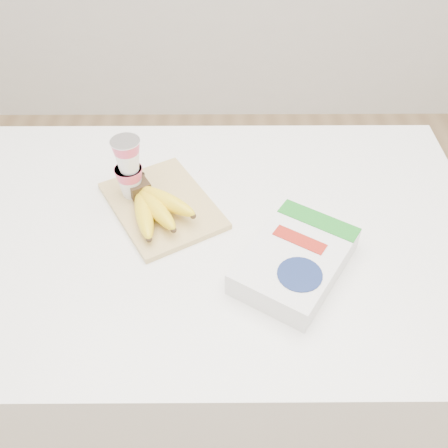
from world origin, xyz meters
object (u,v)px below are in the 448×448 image
at_px(table, 213,341).
at_px(cutting_board, 162,205).
at_px(bananas, 154,206).
at_px(yogurt_stack, 128,167).
at_px(cereal_box, 295,260).

height_order(table, cutting_board, cutting_board).
distance_m(table, bananas, 0.53).
bearing_deg(yogurt_stack, table, -28.50).
bearing_deg(cereal_box, yogurt_stack, -179.01).
relative_size(table, cereal_box, 3.97).
distance_m(bananas, cereal_box, 0.35).
xyz_separation_m(cutting_board, bananas, (-0.01, -0.04, 0.03)).
xyz_separation_m(bananas, yogurt_stack, (-0.06, 0.07, 0.06)).
distance_m(cutting_board, yogurt_stack, 0.12).
xyz_separation_m(table, bananas, (-0.13, 0.03, 0.51)).
height_order(bananas, yogurt_stack, yogurt_stack).
height_order(bananas, cereal_box, bananas).
xyz_separation_m(cutting_board, yogurt_stack, (-0.07, 0.03, 0.09)).
bearing_deg(cereal_box, cutting_board, 179.20).
distance_m(table, cereal_box, 0.55).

